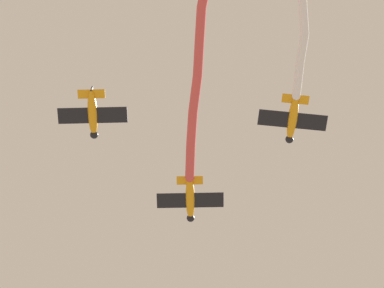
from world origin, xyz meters
The scene contains 4 objects.
airplane_lead centered at (-2.77, 2.11, 73.70)m, with size 6.00×4.49×1.50m.
smoke_trail_lead centered at (-2.59, -13.33, 74.46)m, with size 2.43×27.38×2.16m.
airplane_left_wing centered at (-11.52, -5.34, 73.70)m, with size 6.00×4.49×1.50m.
airplane_right_wing centered at (5.54, -5.81, 74.00)m, with size 5.96×4.44×1.50m.
Camera 1 is at (-4.45, -28.75, 7.62)m, focal length 77.01 mm.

